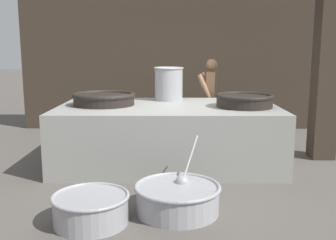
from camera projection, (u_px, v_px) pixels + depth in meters
ground_plane at (168, 163)px, 6.31m from camera, size 60.00×60.00×0.00m
back_wall at (169, 49)px, 8.84m from camera, size 6.61×0.24×3.61m
support_pillar at (328, 49)px, 6.31m from camera, size 0.37×0.37×3.61m
hearth_platform at (168, 134)px, 6.23m from camera, size 3.39×1.98×0.93m
giant_wok_near at (104, 98)px, 6.17m from camera, size 0.99×0.99×0.19m
giant_wok_far at (244, 100)px, 5.95m from camera, size 0.88×0.88×0.20m
stock_pot at (169, 83)px, 6.73m from camera, size 0.51×0.51×0.57m
cook at (211, 98)px, 7.51m from camera, size 0.43×0.63×1.62m
prep_bowl_vegetables at (178, 197)px, 4.37m from camera, size 0.97×1.22×0.73m
prep_bowl_meat at (91, 208)px, 4.09m from camera, size 0.81×0.81×0.31m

